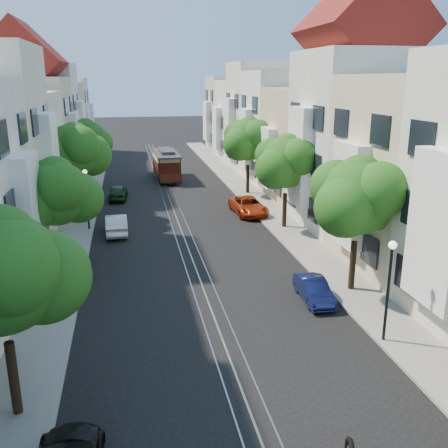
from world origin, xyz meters
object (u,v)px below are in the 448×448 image
lamp_east (390,276)px  lamp_west (86,190)px  cable_car (166,163)px  parked_car_w_mid (116,224)px  tree_w_c (75,152)px  parked_car_e_far (248,206)px  tree_w_d (86,140)px  tree_e_b (359,198)px  tree_w_b (56,195)px  tree_e_c (287,163)px  tree_e_d (249,140)px  parked_car_w_far (118,192)px  parked_car_e_mid (314,290)px  tree_w_a (2,276)px

lamp_east → lamp_west: 21.97m
cable_car → parked_car_w_mid: size_ratio=1.85×
tree_w_c → parked_car_e_far: (12.74, -0.87, -4.41)m
tree_w_d → lamp_west: tree_w_d is taller
tree_e_b → tree_w_b: bearing=160.9°
parked_car_e_far → tree_e_c: bearing=-71.3°
tree_w_b → cable_car: tree_w_b is taller
tree_e_c → tree_e_b: bearing=-90.0°
tree_e_d → lamp_west: size_ratio=1.65×
tree_e_d → lamp_east: tree_e_d is taller
parked_car_e_far → parked_car_w_far: parked_car_e_far is taller
tree_e_d → parked_car_e_far: 8.23m
tree_w_b → tree_e_d: bearing=49.7°
tree_w_d → cable_car: size_ratio=0.87×
tree_w_d → parked_car_w_mid: bearing=-79.7°
tree_w_d → parked_car_e_mid: (12.09, -27.74, -4.05)m
tree_e_c → lamp_west: size_ratio=1.57×
tree_e_d → parked_car_e_mid: tree_e_d is taller
tree_e_b → tree_w_b: tree_e_b is taller
tree_w_c → cable_car: size_ratio=0.95×
tree_w_c → parked_car_w_mid: tree_w_c is taller
cable_car → parked_car_e_far: cable_car is taller
parked_car_e_far → lamp_west: bearing=-173.2°
tree_w_b → lamp_west: 8.22m
tree_w_b → parked_car_w_mid: bearing=68.4°
parked_car_e_mid → parked_car_w_far: (-9.35, 22.73, 0.09)m
tree_w_a → parked_car_w_far: 29.41m
parked_car_e_mid → tree_e_b: bearing=19.7°
tree_e_b → parked_car_e_mid: tree_e_b is taller
tree_e_d → parked_car_e_mid: bearing=-95.8°
tree_e_d → tree_w_a: bearing=-116.4°
cable_car → parked_car_e_mid: bearing=-83.8°
parked_car_e_far → parked_car_w_mid: parked_car_w_mid is taller
tree_w_a → parked_car_w_far: size_ratio=1.79×
tree_e_c → parked_car_w_far: tree_e_c is taller
tree_w_d → lamp_east: 34.73m
tree_e_c → lamp_east: size_ratio=1.57×
tree_e_c → parked_car_w_mid: bearing=175.4°
tree_w_a → parked_car_e_mid: 14.24m
tree_w_a → tree_w_c: tree_w_c is taller
tree_w_c → parked_car_w_far: 7.94m
tree_e_d → tree_w_d: 15.25m
tree_e_b → parked_car_w_far: bearing=117.9°
lamp_west → parked_car_w_far: bearing=78.0°
tree_w_a → parked_car_e_far: bearing=60.1°
lamp_west → parked_car_w_far: (1.90, 8.97, -2.21)m
cable_car → parked_car_e_far: size_ratio=1.58×
tree_e_b → lamp_east: bearing=-100.9°
parked_car_e_far → lamp_east: bearing=-91.2°
cable_car → tree_w_a: bearing=-103.6°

